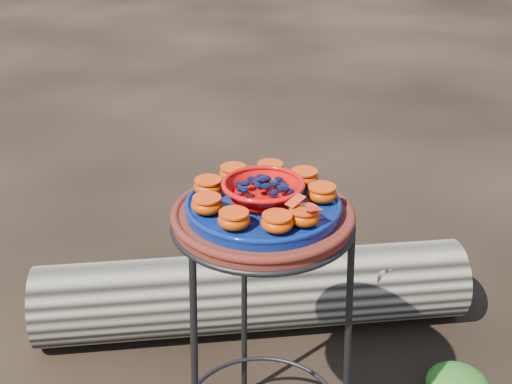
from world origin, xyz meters
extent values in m
cylinder|color=#3C130D|center=(0.00, 0.00, 0.72)|extent=(0.39, 0.39, 0.03)
cylinder|color=#000A3D|center=(0.00, 0.00, 0.74)|extent=(0.34, 0.34, 0.02)
ellipsoid|color=#B82100|center=(0.06, -0.11, 0.77)|extent=(0.07, 0.07, 0.04)
ellipsoid|color=#B82100|center=(0.12, -0.02, 0.77)|extent=(0.07, 0.07, 0.04)
ellipsoid|color=#B82100|center=(0.11, 0.06, 0.77)|extent=(0.07, 0.07, 0.04)
ellipsoid|color=#B82100|center=(0.05, 0.12, 0.77)|extent=(0.07, 0.07, 0.04)
ellipsoid|color=#B82100|center=(-0.04, 0.12, 0.77)|extent=(0.07, 0.07, 0.04)
ellipsoid|color=#B82100|center=(-0.11, 0.06, 0.77)|extent=(0.07, 0.07, 0.04)
ellipsoid|color=#B82100|center=(-0.12, -0.02, 0.77)|extent=(0.07, 0.07, 0.04)
ellipsoid|color=#B82100|center=(-0.08, -0.09, 0.77)|extent=(0.07, 0.07, 0.04)
ellipsoid|color=#B82100|center=(0.00, -0.13, 0.77)|extent=(0.07, 0.07, 0.04)
ellipsoid|color=#296519|center=(0.61, 0.07, 0.05)|extent=(0.18, 0.18, 0.09)
ellipsoid|color=#296519|center=(-0.18, 0.66, 0.08)|extent=(0.32, 0.32, 0.16)
camera|label=1|loc=(-0.29, -1.19, 1.39)|focal=45.00mm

